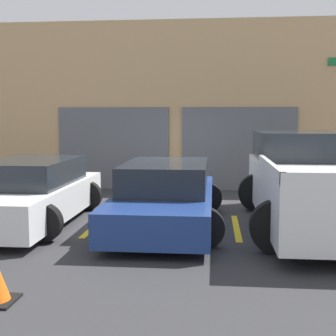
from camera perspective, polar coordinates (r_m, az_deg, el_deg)
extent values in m
plane|color=#2D2D30|center=(11.03, 0.65, -4.98)|extent=(28.00, 28.00, 0.00)
cube|color=tan|center=(14.12, 1.83, 7.57)|extent=(16.59, 0.60, 4.97)
cube|color=#595B60|center=(14.10, -6.66, 2.40)|extent=(3.31, 0.08, 2.44)
cube|color=#595B60|center=(13.80, 8.61, 2.29)|extent=(3.31, 0.08, 2.44)
cube|color=white|center=(9.30, 16.99, -2.77)|extent=(1.92, 5.49, 0.99)
cube|color=#1E2328|center=(10.69, 15.54, 2.68)|extent=(1.76, 2.47, 0.60)
cube|color=white|center=(7.87, 12.33, 0.08)|extent=(0.08, 3.02, 0.18)
cylinder|color=black|center=(10.88, 10.79, -2.96)|extent=(0.85, 0.22, 0.85)
cylinder|color=black|center=(11.17, 19.50, -2.98)|extent=(0.85, 0.22, 0.85)
cylinder|color=black|center=(7.56, 13.11, -7.01)|extent=(0.85, 0.22, 0.85)
cube|color=white|center=(9.88, -16.57, -3.79)|extent=(1.84, 4.54, 0.63)
cube|color=#1E2328|center=(9.90, -16.42, -0.44)|extent=(1.62, 2.50, 0.50)
cylinder|color=black|center=(11.49, -17.64, -3.12)|extent=(0.67, 0.22, 0.67)
cylinder|color=black|center=(10.96, -9.84, -3.36)|extent=(0.67, 0.22, 0.67)
cylinder|color=black|center=(8.33, -15.03, -6.49)|extent=(0.67, 0.22, 0.67)
cube|color=navy|center=(9.21, -0.31, -4.49)|extent=(1.81, 4.73, 0.56)
cube|color=#1E2328|center=(9.24, -0.23, -0.99)|extent=(1.59, 2.60, 0.55)
cylinder|color=black|center=(10.76, -3.72, -3.46)|extent=(0.67, 0.22, 0.67)
cylinder|color=black|center=(10.62, 4.79, -3.60)|extent=(0.67, 0.22, 0.67)
cylinder|color=black|center=(7.94, -7.18, -6.96)|extent=(0.67, 0.22, 0.67)
cylinder|color=black|center=(7.75, 4.47, -7.25)|extent=(0.67, 0.22, 0.67)
cube|color=gold|center=(9.54, -8.68, -6.79)|extent=(0.12, 2.20, 0.01)
cube|color=gold|center=(9.26, 8.34, -7.18)|extent=(0.12, 2.20, 0.01)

